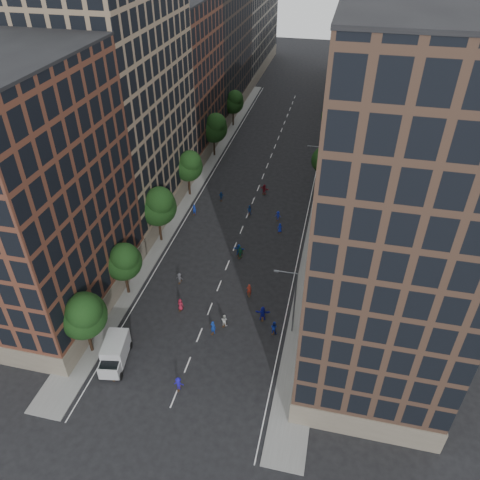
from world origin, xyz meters
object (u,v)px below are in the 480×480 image
(streetlamp_near, at_px, (293,299))
(skater_0, at_px, (114,374))
(cargo_van, at_px, (115,353))
(skater_2, at_px, (274,328))
(skater_1, at_px, (213,327))
(streetlamp_far, at_px, (319,168))

(streetlamp_near, distance_m, skater_0, 20.99)
(cargo_van, distance_m, skater_2, 18.28)
(skater_1, bearing_deg, cargo_van, 50.98)
(skater_0, xyz_separation_m, skater_1, (8.49, 8.68, 0.12))
(streetlamp_near, bearing_deg, skater_1, -165.33)
(skater_1, relative_size, skater_2, 1.07)
(streetlamp_far, bearing_deg, skater_1, -104.06)
(skater_2, bearing_deg, cargo_van, 43.00)
(cargo_van, relative_size, skater_1, 3.00)
(streetlamp_near, height_order, skater_2, streetlamp_near)
(streetlamp_near, height_order, skater_1, streetlamp_near)
(skater_1, xyz_separation_m, skater_2, (6.98, 1.64, -0.06))
(skater_0, relative_size, skater_1, 0.87)
(streetlamp_near, bearing_deg, skater_0, -147.61)
(streetlamp_near, distance_m, streetlamp_far, 33.00)
(streetlamp_far, xyz_separation_m, skater_0, (-17.34, -44.00, -4.36))
(streetlamp_near, distance_m, skater_2, 4.73)
(streetlamp_far, bearing_deg, streetlamp_near, -90.00)
(streetlamp_far, height_order, cargo_van, streetlamp_far)
(skater_0, xyz_separation_m, skater_2, (15.47, 10.33, 0.06))
(cargo_van, distance_m, skater_0, 2.38)
(streetlamp_far, distance_m, skater_1, 36.65)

